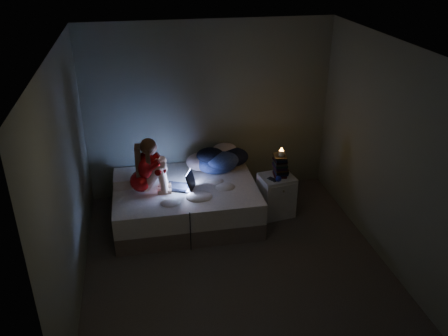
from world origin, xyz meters
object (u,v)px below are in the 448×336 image
object	(u,v)px
laptop	(179,179)
nightstand	(276,195)
woman	(140,166)
bed	(186,202)
phone	(271,179)
candle	(281,153)

from	to	relation	value
laptop	nightstand	xyz separation A→B (m)	(1.36, -0.05, -0.37)
laptop	woman	bearing A→B (deg)	-155.67
bed	nightstand	bearing A→B (deg)	-4.61
phone	candle	bearing A→B (deg)	6.24
bed	candle	distance (m)	1.49
candle	phone	bearing A→B (deg)	-151.13
bed	laptop	size ratio (longest dim) A/B	5.10
woman	candle	world-z (taller)	woman
candle	phone	xyz separation A→B (m)	(-0.15, -0.08, -0.35)
laptop	nightstand	world-z (taller)	laptop
nightstand	candle	distance (m)	0.65
bed	woman	xyz separation A→B (m)	(-0.58, -0.07, 0.65)
phone	woman	bearing A→B (deg)	154.05
woman	candle	size ratio (longest dim) A/B	9.61
bed	nightstand	distance (m)	1.28
nightstand	phone	bearing A→B (deg)	-155.30
laptop	nightstand	size ratio (longest dim) A/B	0.63
bed	laptop	world-z (taller)	laptop
woman	nightstand	distance (m)	1.95
woman	laptop	world-z (taller)	woman
laptop	phone	bearing A→B (deg)	17.01
bed	laptop	xyz separation A→B (m)	(-0.08, -0.05, 0.40)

